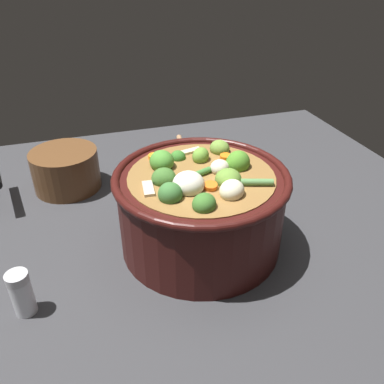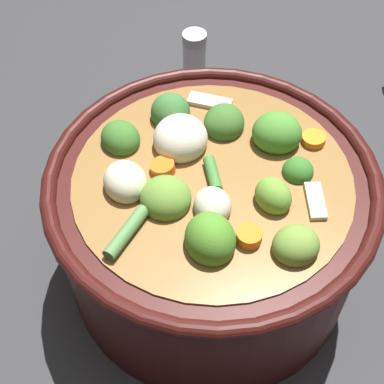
# 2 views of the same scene
# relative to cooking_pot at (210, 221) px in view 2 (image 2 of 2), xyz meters

# --- Properties ---
(ground_plane) EXTENTS (1.10, 1.10, 0.00)m
(ground_plane) POSITION_rel_cooking_pot_xyz_m (-0.00, -0.00, -0.08)
(ground_plane) COLOR #2D2D30
(cooking_pot) EXTENTS (0.29, 0.29, 0.17)m
(cooking_pot) POSITION_rel_cooking_pot_xyz_m (0.00, 0.00, 0.00)
(cooking_pot) COLOR #38110F
(cooking_pot) RESTS_ON ground_plane
(salt_shaker) EXTENTS (0.03, 0.03, 0.07)m
(salt_shaker) POSITION_rel_cooking_pot_xyz_m (0.29, 0.07, -0.04)
(salt_shaker) COLOR silver
(salt_shaker) RESTS_ON ground_plane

